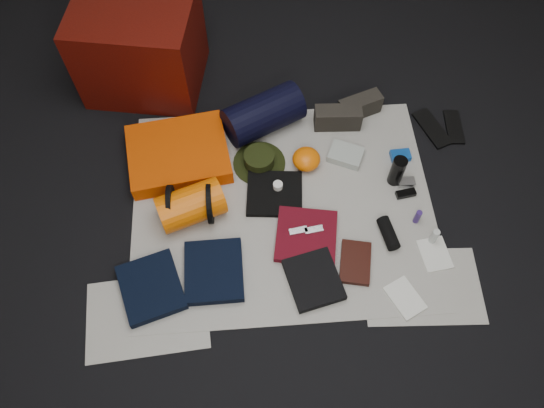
{
  "coord_description": "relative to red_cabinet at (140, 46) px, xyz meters",
  "views": [
    {
      "loc": [
        -0.16,
        -1.38,
        2.48
      ],
      "look_at": [
        -0.06,
        -0.04,
        0.1
      ],
      "focal_mm": 35.0,
      "sensor_mm": 36.0,
      "label": 1
    }
  ],
  "objects": [
    {
      "name": "black_tshirt",
      "position": [
        0.71,
        -0.89,
        -0.25
      ],
      "size": [
        0.32,
        0.3,
        0.03
      ],
      "primitive_type": "cube",
      "rotation": [
        0.0,
        0.0,
        -0.1
      ],
      "color": "black",
      "rests_on": "newspaper_mat"
    },
    {
      "name": "red_cabinet",
      "position": [
        0.0,
        0.0,
        0.0
      ],
      "size": [
        0.74,
        0.66,
        0.55
      ],
      "primitive_type": "cube",
      "rotation": [
        0.0,
        0.0,
        -0.18
      ],
      "color": "#4B0B05",
      "rests_on": "floor"
    },
    {
      "name": "speaker",
      "position": [
        1.28,
        -1.18,
        -0.23
      ],
      "size": [
        0.1,
        0.18,
        0.07
      ],
      "primitive_type": "cylinder",
      "rotation": [
        1.57,
        0.0,
        0.18
      ],
      "color": "black",
      "rests_on": "newspaper_mat"
    },
    {
      "name": "newspaper_sheet_front_left",
      "position": [
        0.05,
        -1.51,
        -0.27
      ],
      "size": [
        0.61,
        0.44,
        0.0
      ],
      "primitive_type": "cube",
      "rotation": [
        0.0,
        0.0,
        0.07
      ],
      "color": "beige",
      "rests_on": "floor"
    },
    {
      "name": "energy_bar_a",
      "position": [
        0.81,
        -1.14,
        -0.22
      ],
      "size": [
        0.1,
        0.05,
        0.01
      ],
      "primitive_type": "cube",
      "rotation": [
        0.0,
        0.0,
        0.14
      ],
      "color": "silver",
      "rests_on": "red_shirt"
    },
    {
      "name": "orange_stuff_sack",
      "position": [
        0.9,
        -0.7,
        -0.22
      ],
      "size": [
        0.18,
        0.18,
        0.1
      ],
      "primitive_type": "ellipsoid",
      "rotation": [
        0.0,
        0.0,
        -0.18
      ],
      "color": "#E65E03",
      "rests_on": "newspaper_mat"
    },
    {
      "name": "flip_flop_right",
      "position": [
        1.79,
        -0.51,
        -0.27
      ],
      "size": [
        0.11,
        0.25,
        0.01
      ],
      "primitive_type": "cube",
      "rotation": [
        0.0,
        0.0,
        -0.08
      ],
      "color": "black",
      "rests_on": "floor"
    },
    {
      "name": "flip_flop_left",
      "position": [
        1.66,
        -0.51,
        -0.27
      ],
      "size": [
        0.19,
        0.3,
        0.02
      ],
      "primitive_type": "cube",
      "rotation": [
        0.0,
        0.0,
        0.35
      ],
      "color": "black",
      "rests_on": "floor"
    },
    {
      "name": "trousers_charcoal",
      "position": [
        0.87,
        -1.4,
        -0.25
      ],
      "size": [
        0.3,
        0.33,
        0.04
      ],
      "primitive_type": "cube",
      "rotation": [
        0.0,
        0.0,
        0.23
      ],
      "color": "black",
      "rests_on": "newspaper_mat"
    },
    {
      "name": "trousers_navy_b",
      "position": [
        0.38,
        -1.32,
        -0.24
      ],
      "size": [
        0.29,
        0.33,
        0.05
      ],
      "primitive_type": "cube",
      "rotation": [
        0.0,
        0.0,
        0.01
      ],
      "color": "black",
      "rests_on": "newspaper_mat"
    },
    {
      "name": "newspaper_mat",
      "position": [
        0.75,
        -0.96,
        -0.27
      ],
      "size": [
        1.6,
        1.3,
        0.01
      ],
      "primitive_type": "cube",
      "color": "beige",
      "rests_on": "floor"
    },
    {
      "name": "map_booklet",
      "position": [
        1.3,
        -1.52,
        -0.26
      ],
      "size": [
        0.2,
        0.23,
        0.01
      ],
      "primitive_type": "cube",
      "rotation": [
        0.0,
        0.0,
        0.45
      ],
      "color": "silver",
      "rests_on": "newspaper_mat"
    },
    {
      "name": "boonie_crown",
      "position": [
        0.64,
        -0.68,
        -0.22
      ],
      "size": [
        0.17,
        0.17,
        0.08
      ],
      "primitive_type": "cylinder",
      "color": "black",
      "rests_on": "boonie_brim"
    },
    {
      "name": "key_cluster",
      "position": [
        0.03,
        -1.44,
        -0.26
      ],
      "size": [
        0.06,
        0.06,
        0.01
      ],
      "primitive_type": "cube",
      "rotation": [
        0.0,
        0.0,
        -0.03
      ],
      "color": "silver",
      "rests_on": "newspaper_mat"
    },
    {
      "name": "newspaper_sheet_front_right",
      "position": [
        1.4,
        -1.46,
        -0.27
      ],
      "size": [
        0.6,
        0.43,
        0.0
      ],
      "primitive_type": "cube",
      "rotation": [
        0.0,
        0.0,
        -0.05
      ],
      "color": "beige",
      "rests_on": "floor"
    },
    {
      "name": "sleeping_pad",
      "position": [
        0.2,
        -0.62,
        -0.22
      ],
      "size": [
        0.6,
        0.52,
        0.1
      ],
      "primitive_type": "cube",
      "rotation": [
        0.0,
        0.0,
        0.14
      ],
      "color": "#DC4502",
      "rests_on": "newspaper_mat"
    },
    {
      "name": "toiletry_clear",
      "position": [
        1.5,
        -1.23,
        -0.21
      ],
      "size": [
        0.04,
        0.04,
        0.11
      ],
      "primitive_type": "cylinder",
      "rotation": [
        0.0,
        0.0,
        0.03
      ],
      "color": "#BABFBA",
      "rests_on": "newspaper_mat"
    },
    {
      "name": "floor",
      "position": [
        0.75,
        -0.96,
        -0.28
      ],
      "size": [
        4.5,
        4.5,
        0.02
      ],
      "primitive_type": "cube",
      "color": "black",
      "rests_on": "ground"
    },
    {
      "name": "water_bottle",
      "position": [
        1.37,
        -0.85,
        -0.17
      ],
      "size": [
        0.1,
        0.1,
        0.19
      ],
      "primitive_type": "cylinder",
      "rotation": [
        0.0,
        0.0,
        -0.3
      ],
      "color": "black",
      "rests_on": "newspaper_mat"
    },
    {
      "name": "sunglasses",
      "position": [
        1.42,
        -0.94,
        -0.25
      ],
      "size": [
        0.11,
        0.06,
        0.03
      ],
      "primitive_type": "cube",
      "rotation": [
        0.0,
        0.0,
        0.16
      ],
      "color": "black",
      "rests_on": "newspaper_mat"
    },
    {
      "name": "trousers_navy_a",
      "position": [
        0.07,
        -1.39,
        -0.24
      ],
      "size": [
        0.36,
        0.39,
        0.05
      ],
      "primitive_type": "cube",
      "rotation": [
        0.0,
        0.0,
        0.3
      ],
      "color": "black",
      "rests_on": "newspaper_mat"
    },
    {
      "name": "hiking_boot_right",
      "position": [
        1.25,
        -0.36,
        -0.2
      ],
      "size": [
        0.27,
        0.17,
        0.13
      ],
      "primitive_type": "cube",
      "rotation": [
        0.0,
        0.0,
        0.34
      ],
      "color": "#2A2621",
      "rests_on": "newspaper_mat"
    },
    {
      "name": "energy_bar_b",
      "position": [
        0.89,
        -1.14,
        -0.22
      ],
      "size": [
        0.1,
        0.05,
        0.01
      ],
      "primitive_type": "cube",
      "rotation": [
        0.0,
        0.0,
        0.14
      ],
      "color": "silver",
      "rests_on": "red_shirt"
    },
    {
      "name": "stuff_sack",
      "position": [
        0.27,
        -0.98,
        -0.17
      ],
      "size": [
        0.38,
        0.3,
        0.2
      ],
      "primitive_type": "cylinder",
      "rotation": [
        0.0,
        1.57,
        0.34
      ],
      "color": "#E65E03",
      "rests_on": "newspaper_mat"
    },
    {
      "name": "navy_duffel",
      "position": [
        0.68,
        -0.42,
        -0.15
      ],
      "size": [
        0.5,
        0.4,
        0.23
      ],
      "primitive_type": "cylinder",
      "rotation": [
        0.0,
        1.57,
        0.45
      ],
      "color": "black",
      "rests_on": "newspaper_mat"
    },
    {
      "name": "paperback_book",
      "position": [
        1.09,
        -1.32,
        -0.25
      ],
      "size": [
        0.19,
        0.26,
        0.03
      ],
      "primitive_type": "cube",
      "rotation": [
        0.0,
        0.0,
        -0.21
      ],
      "color": "black",
      "rests_on": "newspaper_mat"
    },
    {
      "name": "hiking_boot_left",
      "position": [
        1.11,
        -0.44,
        -0.2
      ],
      "size": [
        0.27,
        0.11,
        0.13
      ],
      "primitive_type": "cube",
      "rotation": [
        0.0,
        0.0,
        -0.05
      ],
      "color": "#2A2621",
      "rests_on": "newspaper_mat"
    },
    {
      "name": "first_aid_pouch",
      "position": [
        1.13,
        -0.67,
        -0.24
      ],
      "size": [
        0.22,
        0.2,
        0.05
      ],
      "primitive_type": "cube",
      "rotation": [
        0.0,
        0.0,
        -0.43
      ],
      "color": "#9AA39B",
      "rests_on": "newspaper_mat"
    },
    {
      "name": "boonie_brim",
      "position": [
        0.64,
        -0.68,
        -0.26
      ],
      "size": [
        0.37,
        0.37,
        0.01
      ],
      "primitive_type": "cylinder",
      "rotation": [
        0.0,
        0.0,
        -0.34
      ],
      "color": "black",
      "rests_on": "newspaper_mat"
    },
    {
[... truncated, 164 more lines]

